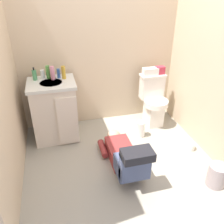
# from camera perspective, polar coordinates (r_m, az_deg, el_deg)

# --- Properties ---
(ground_plane) EXTENTS (2.74, 2.99, 0.04)m
(ground_plane) POSITION_cam_1_polar(r_m,az_deg,el_deg) (3.05, 1.32, -11.08)
(ground_plane) COLOR gray
(wall_back) EXTENTS (2.40, 0.08, 2.40)m
(wall_back) POSITION_cam_1_polar(r_m,az_deg,el_deg) (3.42, -3.33, 16.43)
(wall_back) COLOR #CAB191
(wall_back) RESTS_ON ground_plane
(wall_right) EXTENTS (0.08, 1.99, 2.40)m
(wall_right) POSITION_cam_1_polar(r_m,az_deg,el_deg) (2.97, 24.19, 12.08)
(wall_right) COLOR #CAB191
(wall_right) RESTS_ON ground_plane
(toilet) EXTENTS (0.36, 0.46, 0.75)m
(toilet) POSITION_cam_1_polar(r_m,az_deg,el_deg) (3.60, 9.83, 2.65)
(toilet) COLOR silver
(toilet) RESTS_ON ground_plane
(vanity_cabinet) EXTENTS (0.60, 0.53, 0.82)m
(vanity_cabinet) POSITION_cam_1_polar(r_m,az_deg,el_deg) (3.28, -13.53, 0.46)
(vanity_cabinet) COLOR beige
(vanity_cabinet) RESTS_ON ground_plane
(faucet) EXTENTS (0.02, 0.02, 0.10)m
(faucet) POSITION_cam_1_polar(r_m,az_deg,el_deg) (3.23, -14.62, 8.70)
(faucet) COLOR silver
(faucet) RESTS_ON vanity_cabinet
(person_plumber) EXTENTS (0.39, 1.06, 0.52)m
(person_plumber) POSITION_cam_1_polar(r_m,az_deg,el_deg) (2.78, 3.10, -10.41)
(person_plumber) COLOR maroon
(person_plumber) RESTS_ON ground_plane
(tissue_box) EXTENTS (0.22, 0.11, 0.10)m
(tissue_box) POSITION_cam_1_polar(r_m,az_deg,el_deg) (3.50, 9.15, 9.57)
(tissue_box) COLOR silver
(tissue_box) RESTS_ON toilet
(toiletry_bag) EXTENTS (0.12, 0.09, 0.11)m
(toiletry_bag) POSITION_cam_1_polar(r_m,az_deg,el_deg) (3.56, 11.42, 9.78)
(toiletry_bag) COLOR #B22D3F
(toiletry_bag) RESTS_ON toilet
(soap_dispenser) EXTENTS (0.06, 0.06, 0.17)m
(soap_dispenser) POSITION_cam_1_polar(r_m,az_deg,el_deg) (3.22, -18.05, 8.44)
(soap_dispenser) COLOR #4B945E
(soap_dispenser) RESTS_ON vanity_cabinet
(bottle_white) EXTENTS (0.05, 0.05, 0.12)m
(bottle_white) POSITION_cam_1_polar(r_m,az_deg,el_deg) (3.23, -16.27, 8.62)
(bottle_white) COLOR white
(bottle_white) RESTS_ON vanity_cabinet
(bottle_green) EXTENTS (0.05, 0.05, 0.17)m
(bottle_green) POSITION_cam_1_polar(r_m,az_deg,el_deg) (3.22, -15.06, 9.19)
(bottle_green) COLOR #539E44
(bottle_green) RESTS_ON vanity_cabinet
(bottle_pink) EXTENTS (0.06, 0.06, 0.17)m
(bottle_pink) POSITION_cam_1_polar(r_m,az_deg,el_deg) (3.17, -14.07, 9.04)
(bottle_pink) COLOR pink
(bottle_pink) RESTS_ON vanity_cabinet
(bottle_blue) EXTENTS (0.04, 0.04, 0.12)m
(bottle_blue) POSITION_cam_1_polar(r_m,az_deg,el_deg) (3.21, -12.68, 9.01)
(bottle_blue) COLOR #3967B7
(bottle_blue) RESTS_ON vanity_cabinet
(bottle_amber) EXTENTS (0.05, 0.05, 0.17)m
(bottle_amber) POSITION_cam_1_polar(r_m,az_deg,el_deg) (3.16, -11.52, 9.26)
(bottle_amber) COLOR gold
(bottle_amber) RESTS_ON vanity_cabinet
(trash_can) EXTENTS (0.20, 0.20, 0.26)m
(trash_can) POSITION_cam_1_polar(r_m,az_deg,el_deg) (2.84, 23.78, -13.70)
(trash_can) COLOR #A29291
(trash_can) RESTS_ON ground_plane
(paper_towel_roll) EXTENTS (0.11, 0.11, 0.23)m
(paper_towel_roll) POSITION_cam_1_polar(r_m,az_deg,el_deg) (3.37, 6.92, -4.11)
(paper_towel_roll) COLOR white
(paper_towel_roll) RESTS_ON ground_plane
(toilet_paper_roll) EXTENTS (0.11, 0.11, 0.10)m
(toilet_paper_roll) POSITION_cam_1_polar(r_m,az_deg,el_deg) (3.29, 18.20, -7.79)
(toilet_paper_roll) COLOR white
(toilet_paper_roll) RESTS_ON ground_plane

